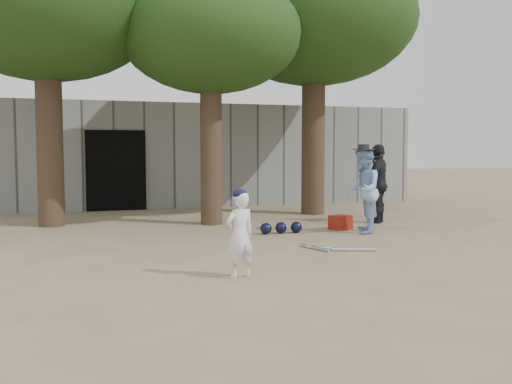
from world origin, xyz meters
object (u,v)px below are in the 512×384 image
object	(u,v)px
spectator_dark	(378,184)
red_bag	(340,222)
spectator_blue	(363,191)
boy_player	(240,235)

from	to	relation	value
spectator_dark	red_bag	distance (m)	1.70
red_bag	spectator_blue	bearing A→B (deg)	-72.32
spectator_dark	red_bag	xyz separation A→B (m)	(-1.33, -0.76, -0.75)
boy_player	red_bag	xyz separation A→B (m)	(3.28, 3.66, -0.41)
spectator_dark	red_bag	bearing A→B (deg)	-16.08
spectator_dark	red_bag	world-z (taller)	spectator_dark
spectator_blue	red_bag	xyz separation A→B (m)	(-0.19, 0.60, -0.70)
spectator_blue	red_bag	bearing A→B (deg)	-134.91
spectator_blue	spectator_dark	xyz separation A→B (m)	(1.14, 1.36, 0.04)
spectator_blue	boy_player	bearing A→B (deg)	-21.22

